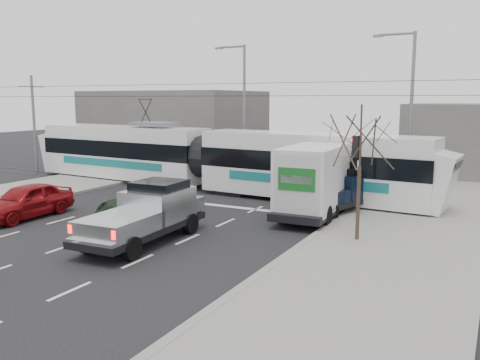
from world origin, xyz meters
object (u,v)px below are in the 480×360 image
at_px(traffic_signal, 357,158).
at_px(navy_pickup, 339,191).
at_px(street_lamp_near, 408,103).
at_px(silver_pickup, 148,212).
at_px(green_car, 144,203).
at_px(red_car, 26,201).
at_px(bare_tree, 360,142).
at_px(box_truck, 316,182).
at_px(street_lamp_far, 242,102).
at_px(tram, 207,158).

distance_m(traffic_signal, navy_pickup, 2.13).
xyz_separation_m(street_lamp_near, silver_pickup, (-6.87, -14.76, -4.03)).
relative_size(green_car, red_car, 1.05).
bearing_deg(navy_pickup, green_car, -130.46).
relative_size(traffic_signal, street_lamp_near, 0.40).
distance_m(traffic_signal, street_lamp_near, 7.91).
bearing_deg(red_car, green_car, 27.35).
height_order(navy_pickup, green_car, navy_pickup).
distance_m(bare_tree, traffic_signal, 4.28).
xyz_separation_m(silver_pickup, box_truck, (4.34, 6.72, 0.53)).
relative_size(street_lamp_near, street_lamp_far, 1.00).
bearing_deg(navy_pickup, tram, -179.38).
bearing_deg(street_lamp_near, traffic_signal, -96.41).
xyz_separation_m(bare_tree, navy_pickup, (-2.12, 4.81, -2.75)).
xyz_separation_m(street_lamp_far, red_car, (-2.60, -16.33, -4.33)).
bearing_deg(bare_tree, box_truck, 129.17).
height_order(traffic_signal, green_car, traffic_signal).
distance_m(bare_tree, navy_pickup, 5.93).
relative_size(tram, navy_pickup, 4.91).
height_order(silver_pickup, red_car, silver_pickup).
bearing_deg(street_lamp_near, bare_tree, -88.58).
distance_m(street_lamp_far, navy_pickup, 13.62).
xyz_separation_m(box_truck, red_car, (-11.56, -6.29, -0.84)).
relative_size(silver_pickup, red_car, 1.33).
relative_size(traffic_signal, tram, 0.14).
height_order(tram, box_truck, tram).
bearing_deg(box_truck, red_car, -153.84).
distance_m(street_lamp_near, tram, 11.90).
distance_m(bare_tree, green_car, 10.24).
bearing_deg(street_lamp_far, navy_pickup, -41.94).
xyz_separation_m(street_lamp_near, street_lamp_far, (-11.50, 2.00, 0.00)).
bearing_deg(silver_pickup, red_car, 174.28).
distance_m(traffic_signal, box_truck, 2.10).
xyz_separation_m(bare_tree, red_car, (-14.38, -2.83, -3.01)).
bearing_deg(green_car, navy_pickup, 36.20).
xyz_separation_m(bare_tree, silver_pickup, (-7.16, -3.26, -2.71)).
xyz_separation_m(street_lamp_near, tram, (-10.62, -4.28, -3.23)).
relative_size(tram, red_car, 5.71).
bearing_deg(street_lamp_near, navy_pickup, -105.30).
bearing_deg(tram, box_truck, -20.72).
bearing_deg(box_truck, bare_tree, -53.19).
height_order(street_lamp_far, box_truck, street_lamp_far).
bearing_deg(tram, street_lamp_near, 26.16).
distance_m(street_lamp_far, box_truck, 13.91).
relative_size(street_lamp_far, green_car, 1.88).
bearing_deg(silver_pickup, navy_pickup, 55.76).
bearing_deg(traffic_signal, street_lamp_near, 83.59).
height_order(box_truck, navy_pickup, box_truck).
xyz_separation_m(street_lamp_far, silver_pickup, (4.63, -16.76, -4.03)).
bearing_deg(tram, red_car, -104.84).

